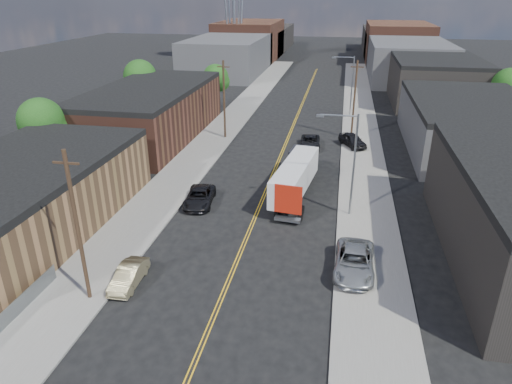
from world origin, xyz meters
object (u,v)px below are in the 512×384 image
at_px(semi_truck, 297,173).
at_px(car_left_c, 199,197).
at_px(car_right_lot_c, 353,140).
at_px(car_right_lot_a, 354,261).
at_px(car_ahead_truck, 310,142).
at_px(car_left_b, 129,276).

distance_m(semi_truck, car_left_c, 9.47).
bearing_deg(car_right_lot_c, semi_truck, -138.68).
distance_m(car_left_c, car_right_lot_c, 23.73).
relative_size(car_right_lot_a, car_right_lot_c, 1.24).
height_order(semi_truck, car_ahead_truck, semi_truck).
relative_size(car_right_lot_c, car_ahead_truck, 0.92).
xyz_separation_m(car_left_b, car_left_c, (0.93, 12.81, 0.05)).
distance_m(car_left_b, car_left_c, 12.84).
bearing_deg(car_left_b, car_right_lot_a, 14.00).
bearing_deg(car_ahead_truck, car_left_c, -119.04).
bearing_deg(car_right_lot_a, car_left_c, 149.75).
distance_m(car_left_b, car_right_lot_c, 35.34).
bearing_deg(car_left_c, car_left_b, -100.84).
height_order(semi_truck, car_right_lot_a, semi_truck).
relative_size(semi_truck, car_right_lot_a, 2.38).
bearing_deg(car_left_c, semi_truck, 19.95).
relative_size(car_right_lot_a, car_ahead_truck, 1.14).
xyz_separation_m(semi_truck, car_right_lot_a, (5.38, -12.94, -1.06)).
height_order(semi_truck, car_right_lot_c, semi_truck).
relative_size(semi_truck, car_left_b, 3.39).
distance_m(car_left_b, car_right_lot_a, 15.25).
relative_size(car_left_b, car_ahead_truck, 0.80).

